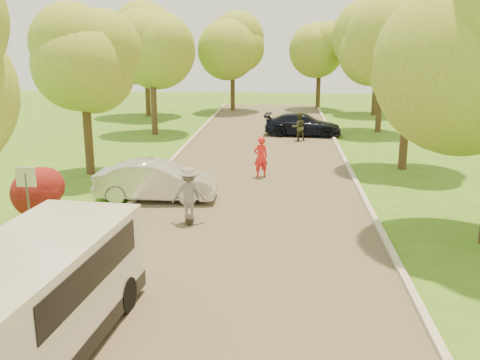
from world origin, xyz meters
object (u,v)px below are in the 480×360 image
(silver_sedan, at_px, (156,181))
(person_olive, at_px, (299,127))
(skateboarder, at_px, (189,193))
(person_striped, at_px, (261,157))
(longboard, at_px, (190,219))
(dark_sedan, at_px, (303,125))
(minivan, at_px, (32,299))
(street_sign, at_px, (27,189))

(silver_sedan, distance_m, person_olive, 13.20)
(skateboarder, bearing_deg, person_striped, -114.02)
(longboard, height_order, person_olive, person_olive)
(silver_sedan, xyz_separation_m, person_olive, (5.30, 12.09, 0.10))
(silver_sedan, relative_size, dark_sedan, 0.93)
(silver_sedan, relative_size, longboard, 4.92)
(minivan, relative_size, person_striped, 3.36)
(skateboarder, xyz_separation_m, person_striped, (1.95, 5.89, -0.08))
(minivan, height_order, longboard, minivan)
(minivan, xyz_separation_m, person_striped, (3.43, 13.30, -0.24))
(street_sign, distance_m, silver_sedan, 5.14)
(street_sign, relative_size, dark_sedan, 0.48)
(person_striped, bearing_deg, longboard, 47.02)
(silver_sedan, height_order, dark_sedan, silver_sedan)
(silver_sedan, height_order, longboard, silver_sedan)
(street_sign, xyz_separation_m, person_striped, (6.03, 8.00, -0.72))
(minivan, relative_size, skateboarder, 3.47)
(silver_sedan, distance_m, skateboarder, 2.80)
(street_sign, bearing_deg, longboard, 27.37)
(longboard, distance_m, skateboarder, 0.84)
(street_sign, bearing_deg, person_olive, 64.69)
(minivan, xyz_separation_m, silver_sedan, (-0.10, 9.71, -0.39))
(street_sign, xyz_separation_m, person_olive, (7.80, 16.50, -0.77))
(minivan, distance_m, silver_sedan, 9.71)
(dark_sedan, xyz_separation_m, longboard, (-4.02, -16.17, -0.57))
(minivan, bearing_deg, skateboarder, 83.62)
(person_striped, bearing_deg, person_olive, -126.38)
(dark_sedan, bearing_deg, skateboarder, 170.99)
(skateboarder, relative_size, person_striped, 0.97)
(longboard, bearing_deg, street_sign, 21.71)
(minivan, height_order, person_olive, minivan)
(street_sign, height_order, person_striped, street_sign)
(longboard, relative_size, person_striped, 0.51)
(silver_sedan, height_order, person_striped, person_striped)
(street_sign, relative_size, person_olive, 1.37)
(minivan, xyz_separation_m, skateboarder, (1.47, 7.41, -0.16))
(minivan, bearing_deg, person_olive, 81.46)
(dark_sedan, bearing_deg, silver_sedan, 162.98)
(longboard, bearing_deg, silver_sedan, -61.20)
(skateboarder, bearing_deg, minivan, 73.08)
(person_striped, bearing_deg, street_sign, 28.37)
(person_olive, bearing_deg, longboard, 55.47)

